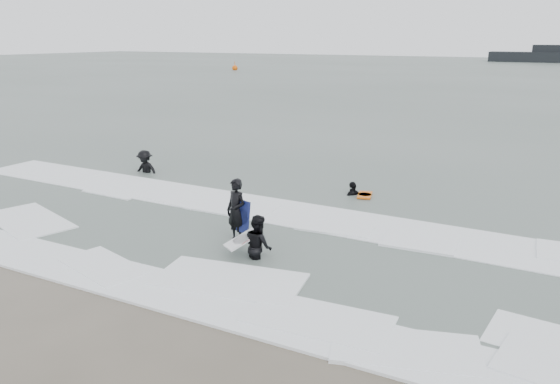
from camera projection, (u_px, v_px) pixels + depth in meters
The scene contains 10 objects.
ground at pixel (184, 283), 13.63m from camera, with size 320.00×320.00×0.00m, color brown.
sea at pixel (521, 77), 81.14m from camera, with size 320.00×320.00×0.00m, color #47544C.
surfer_centre at pixel (237, 242), 16.34m from camera, with size 0.71×0.47×1.96m, color black.
surfer_wading at pixel (259, 258), 15.12m from camera, with size 0.88×0.68×1.81m, color black.
surfer_breaker at pixel (146, 174), 24.38m from camera, with size 1.24×0.72×1.93m, color black.
surfer_right_near at pixel (353, 196), 21.05m from camera, with size 1.00×0.42×1.71m, color black.
surf_foam at pixel (260, 235), 16.74m from camera, with size 30.03×9.06×0.09m.
bodyboards at pixel (292, 215), 17.23m from camera, with size 2.10×8.27×1.25m.
buoy at pixel (235, 68), 98.25m from camera, with size 1.00×1.00×1.65m.
vessel_horizon at pixel (556, 56), 125.89m from camera, with size 29.18×5.21×3.96m.
Camera 1 is at (8.07, -9.81, 5.93)m, focal length 35.00 mm.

